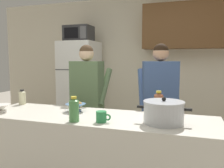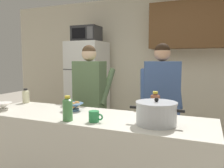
# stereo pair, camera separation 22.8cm
# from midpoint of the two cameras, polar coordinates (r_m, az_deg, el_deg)

# --- Properties ---
(back_wall_unit) EXTENTS (6.00, 0.48, 2.60)m
(back_wall_unit) POSITION_cam_midpoint_polar(r_m,az_deg,el_deg) (4.23, 9.15, 6.14)
(back_wall_unit) COLOR beige
(back_wall_unit) RESTS_ON ground
(kitchen_island) EXTENTS (2.29, 0.68, 0.92)m
(kitchen_island) POSITION_cam_midpoint_polar(r_m,az_deg,el_deg) (2.36, -7.28, -18.86)
(kitchen_island) COLOR silver
(kitchen_island) RESTS_ON ground
(refrigerator) EXTENTS (0.64, 0.68, 1.78)m
(refrigerator) POSITION_cam_midpoint_polar(r_m,az_deg,el_deg) (4.30, -9.49, -1.52)
(refrigerator) COLOR white
(refrigerator) RESTS_ON ground
(microwave) EXTENTS (0.48, 0.37, 0.28)m
(microwave) POSITION_cam_midpoint_polar(r_m,az_deg,el_deg) (4.27, -9.88, 12.29)
(microwave) COLOR #2D2D30
(microwave) RESTS_ON refrigerator
(person_near_pot) EXTENTS (0.52, 0.44, 1.65)m
(person_near_pot) POSITION_cam_midpoint_polar(r_m,az_deg,el_deg) (3.05, -8.35, -1.99)
(person_near_pot) COLOR #726656
(person_near_pot) RESTS_ON ground
(person_by_sink) EXTENTS (0.59, 0.52, 1.65)m
(person_by_sink) POSITION_cam_midpoint_polar(r_m,az_deg,el_deg) (2.84, 9.61, -2.61)
(person_by_sink) COLOR black
(person_by_sink) RESTS_ON ground
(cooking_pot) EXTENTS (0.45, 0.34, 0.22)m
(cooking_pot) POSITION_cam_midpoint_polar(r_m,az_deg,el_deg) (1.94, 9.52, -7.00)
(cooking_pot) COLOR silver
(cooking_pot) RESTS_ON kitchen_island
(coffee_mug) EXTENTS (0.13, 0.09, 0.10)m
(coffee_mug) POSITION_cam_midpoint_polar(r_m,az_deg,el_deg) (1.97, -5.96, -8.19)
(coffee_mug) COLOR #2D8C4C
(coffee_mug) RESTS_ON kitchen_island
(bread_bowl) EXTENTS (0.21, 0.21, 0.10)m
(bread_bowl) POSITION_cam_midpoint_polar(r_m,az_deg,el_deg) (2.41, -11.83, -5.58)
(bread_bowl) COLOR #4C7299
(bread_bowl) RESTS_ON kitchen_island
(empty_bowl) EXTENTS (0.18, 0.18, 0.08)m
(empty_bowl) POSITION_cam_midpoint_polar(r_m,az_deg,el_deg) (2.63, -28.30, -5.29)
(empty_bowl) COLOR white
(empty_bowl) RESTS_ON kitchen_island
(bottle_near_edge) EXTENTS (0.08, 0.08, 0.18)m
(bottle_near_edge) POSITION_cam_midpoint_polar(r_m,az_deg,el_deg) (2.98, -23.63, -3.03)
(bottle_near_edge) COLOR beige
(bottle_near_edge) RESTS_ON kitchen_island
(bottle_mid_counter) EXTENTS (0.09, 0.09, 0.22)m
(bottle_mid_counter) POSITION_cam_midpoint_polar(r_m,az_deg,el_deg) (2.02, -12.74, -6.24)
(bottle_mid_counter) COLOR #4C8C4C
(bottle_mid_counter) RESTS_ON kitchen_island
(bottle_far_corner) EXTENTS (0.09, 0.09, 0.23)m
(bottle_far_corner) POSITION_cam_midpoint_polar(r_m,az_deg,el_deg) (2.26, 8.75, -4.70)
(bottle_far_corner) COLOR brown
(bottle_far_corner) RESTS_ON kitchen_island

